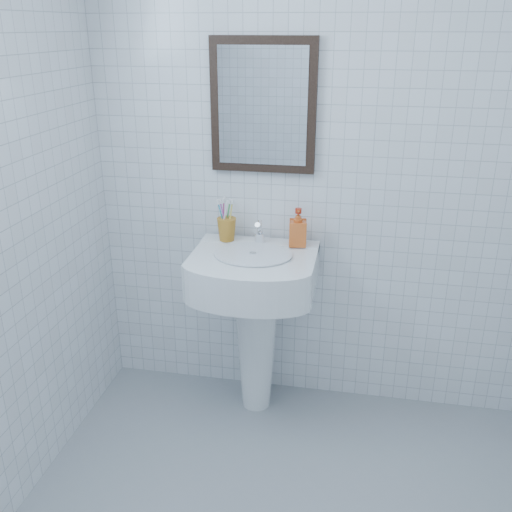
# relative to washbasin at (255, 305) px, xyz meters

# --- Properties ---
(wall_back) EXTENTS (2.20, 0.02, 2.50)m
(wall_back) POSITION_rel_washbasin_xyz_m (0.25, 0.21, 0.64)
(wall_back) COLOR silver
(wall_back) RESTS_ON ground
(washbasin) EXTENTS (0.59, 0.43, 0.91)m
(washbasin) POSITION_rel_washbasin_xyz_m (0.00, 0.00, 0.00)
(washbasin) COLOR white
(washbasin) RESTS_ON ground
(faucet) EXTENTS (0.05, 0.11, 0.12)m
(faucet) POSITION_rel_washbasin_xyz_m (-0.00, 0.11, 0.34)
(faucet) COLOR white
(faucet) RESTS_ON washbasin
(toothbrush_cup) EXTENTS (0.12, 0.12, 0.11)m
(toothbrush_cup) POSITION_rel_washbasin_xyz_m (-0.17, 0.11, 0.35)
(toothbrush_cup) COLOR #B27220
(toothbrush_cup) RESTS_ON washbasin
(soap_dispenser) EXTENTS (0.09, 0.10, 0.18)m
(soap_dispenser) POSITION_rel_washbasin_xyz_m (0.19, 0.11, 0.38)
(soap_dispenser) COLOR red
(soap_dispenser) RESTS_ON washbasin
(wall_mirror) EXTENTS (0.50, 0.04, 0.62)m
(wall_mirror) POSITION_rel_washbasin_xyz_m (0.00, 0.19, 0.94)
(wall_mirror) COLOR black
(wall_mirror) RESTS_ON wall_back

